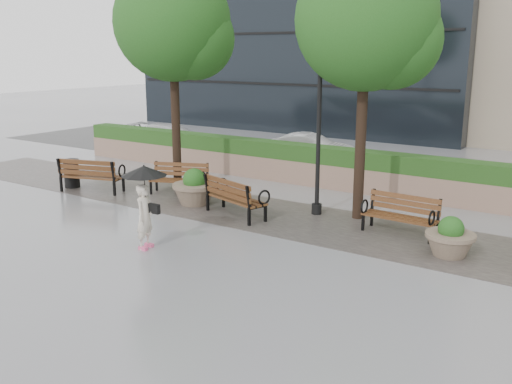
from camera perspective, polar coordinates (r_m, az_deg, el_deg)
The scene contains 17 objects.
ground at distance 13.32m, azimuth -3.47°, elevation -5.68°, with size 100.00×100.00×0.00m, color gray.
cobble_strip at distance 15.69m, azimuth 3.18°, elevation -2.61°, with size 28.00×3.20×0.01m, color #383330.
hedge_wall at distance 18.98m, azimuth 9.39°, elevation 2.20°, with size 24.00×0.80×1.35m.
asphalt_street at distance 22.74m, azimuth 13.54°, elevation 2.23°, with size 40.00×7.00×0.00m, color black.
bench_0 at distance 19.24m, azimuth -16.08°, elevation 0.97°, with size 2.18×1.38×1.10m.
bench_1 at distance 18.39m, azimuth -7.68°, elevation 0.69°, with size 1.94×1.36×0.98m.
bench_2 at distance 15.76m, azimuth -2.08°, elevation -1.33°, with size 2.13×1.34×1.07m.
bench_3 at distance 14.65m, azimuth 14.18°, elevation -3.05°, with size 1.87×0.82×0.98m.
planter_left at distance 17.05m, azimuth -6.17°, elevation 0.16°, with size 1.30×1.30×1.09m.
planter_right at distance 13.44m, azimuth 18.83°, elevation -4.62°, with size 1.10×1.10×0.92m.
trash_bin at distance 20.05m, azimuth -17.95°, elevation 1.70°, with size 0.54×0.54×0.90m, color black.
lamppost at distance 15.70m, azimuth 6.25°, elevation 4.72°, with size 0.28×0.28×4.45m.
tree_0 at distance 18.65m, azimuth -7.82°, elevation 16.04°, with size 3.72×3.67×7.16m.
tree_1 at distance 15.29m, azimuth 11.58°, elevation 16.02°, with size 3.67×3.61×7.04m.
car_left at distance 26.66m, azimuth -8.46°, elevation 5.45°, with size 1.68×4.13×1.20m, color silver.
car_right at distance 23.31m, azimuth 5.43°, elevation 4.33°, with size 1.27×3.65×1.20m, color silver.
pedestrian at distance 13.26m, azimuth -11.08°, elevation -0.67°, with size 1.06×1.06×1.94m.
Camera 1 is at (7.63, -9.95, 4.47)m, focal length 40.00 mm.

